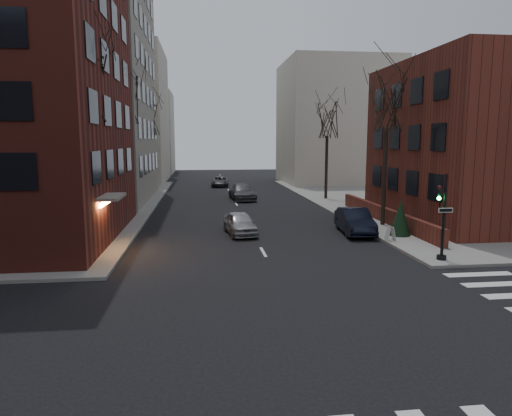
{
  "coord_description": "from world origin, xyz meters",
  "views": [
    {
      "loc": [
        -3.07,
        -10.55,
        5.64
      ],
      "look_at": [
        -0.14,
        13.97,
        2.0
      ],
      "focal_mm": 32.0,
      "sensor_mm": 36.0,
      "label": 1
    }
  ],
  "objects_px": {
    "tree_right_a": "(387,103)",
    "streetlamp_far": "(155,154)",
    "car_lane_far": "(220,181)",
    "traffic_signal": "(442,223)",
    "tree_left_b": "(125,98)",
    "tree_left_a": "(86,84)",
    "tree_right_b": "(327,120)",
    "evergreen_shrub": "(400,218)",
    "streetlamp_near": "(127,161)",
    "parked_sedan": "(355,221)",
    "car_lane_gray": "(242,192)",
    "sandwich_board": "(390,233)",
    "tree_left_c": "(147,118)",
    "car_lane_silver": "(240,223)"
  },
  "relations": [
    {
      "from": "tree_left_b",
      "to": "car_lane_far",
      "type": "height_order",
      "value": "tree_left_b"
    },
    {
      "from": "streetlamp_near",
      "to": "streetlamp_far",
      "type": "bearing_deg",
      "value": 90.0
    },
    {
      "from": "tree_right_a",
      "to": "streetlamp_far",
      "type": "height_order",
      "value": "tree_right_a"
    },
    {
      "from": "tree_right_b",
      "to": "parked_sedan",
      "type": "distance_m",
      "value": 17.57
    },
    {
      "from": "traffic_signal",
      "to": "parked_sedan",
      "type": "bearing_deg",
      "value": 103.91
    },
    {
      "from": "tree_left_a",
      "to": "evergreen_shrub",
      "type": "relative_size",
      "value": 4.91
    },
    {
      "from": "tree_left_a",
      "to": "tree_right_b",
      "type": "height_order",
      "value": "tree_left_a"
    },
    {
      "from": "tree_left_a",
      "to": "car_lane_gray",
      "type": "distance_m",
      "value": 22.68
    },
    {
      "from": "streetlamp_near",
      "to": "car_lane_far",
      "type": "distance_m",
      "value": 25.7
    },
    {
      "from": "tree_left_a",
      "to": "tree_left_c",
      "type": "xyz_separation_m",
      "value": [
        0.0,
        26.0,
        -0.44
      ]
    },
    {
      "from": "tree_left_a",
      "to": "car_lane_silver",
      "type": "height_order",
      "value": "tree_left_a"
    },
    {
      "from": "parked_sedan",
      "to": "tree_right_a",
      "type": "bearing_deg",
      "value": 42.53
    },
    {
      "from": "car_lane_far",
      "to": "evergreen_shrub",
      "type": "height_order",
      "value": "evergreen_shrub"
    },
    {
      "from": "parked_sedan",
      "to": "car_lane_silver",
      "type": "relative_size",
      "value": 1.18
    },
    {
      "from": "tree_right_a",
      "to": "streetlamp_far",
      "type": "xyz_separation_m",
      "value": [
        -17.0,
        24.0,
        -3.79
      ]
    },
    {
      "from": "tree_left_a",
      "to": "tree_left_c",
      "type": "distance_m",
      "value": 26.0
    },
    {
      "from": "sandwich_board",
      "to": "evergreen_shrub",
      "type": "relative_size",
      "value": 0.38
    },
    {
      "from": "tree_right_b",
      "to": "evergreen_shrub",
      "type": "bearing_deg",
      "value": -91.22
    },
    {
      "from": "traffic_signal",
      "to": "parked_sedan",
      "type": "relative_size",
      "value": 0.85
    },
    {
      "from": "traffic_signal",
      "to": "sandwich_board",
      "type": "height_order",
      "value": "traffic_signal"
    },
    {
      "from": "tree_left_c",
      "to": "streetlamp_far",
      "type": "distance_m",
      "value": 4.33
    },
    {
      "from": "traffic_signal",
      "to": "evergreen_shrub",
      "type": "xyz_separation_m",
      "value": [
        0.49,
        5.52,
        -0.71
      ]
    },
    {
      "from": "parked_sedan",
      "to": "evergreen_shrub",
      "type": "height_order",
      "value": "evergreen_shrub"
    },
    {
      "from": "tree_left_b",
      "to": "tree_right_a",
      "type": "xyz_separation_m",
      "value": [
        17.6,
        -8.0,
        -0.88
      ]
    },
    {
      "from": "streetlamp_far",
      "to": "car_lane_silver",
      "type": "relative_size",
      "value": 1.57
    },
    {
      "from": "streetlamp_far",
      "to": "car_lane_far",
      "type": "distance_m",
      "value": 9.31
    },
    {
      "from": "tree_left_b",
      "to": "car_lane_far",
      "type": "distance_m",
      "value": 23.38
    },
    {
      "from": "sandwich_board",
      "to": "parked_sedan",
      "type": "bearing_deg",
      "value": 111.18
    },
    {
      "from": "parked_sedan",
      "to": "car_lane_gray",
      "type": "xyz_separation_m",
      "value": [
        -5.4,
        17.03,
        -0.02
      ]
    },
    {
      "from": "parked_sedan",
      "to": "traffic_signal",
      "type": "bearing_deg",
      "value": -70.98
    },
    {
      "from": "tree_left_c",
      "to": "streetlamp_near",
      "type": "relative_size",
      "value": 1.55
    },
    {
      "from": "tree_left_a",
      "to": "evergreen_shrub",
      "type": "xyz_separation_m",
      "value": [
        17.23,
        0.51,
        -7.28
      ]
    },
    {
      "from": "tree_right_b",
      "to": "tree_left_a",
      "type": "bearing_deg",
      "value": -134.36
    },
    {
      "from": "parked_sedan",
      "to": "car_lane_silver",
      "type": "xyz_separation_m",
      "value": [
        -7.0,
        0.65,
        -0.09
      ]
    },
    {
      "from": "tree_left_a",
      "to": "car_lane_far",
      "type": "bearing_deg",
      "value": 76.11
    },
    {
      "from": "streetlamp_near",
      "to": "parked_sedan",
      "type": "relative_size",
      "value": 1.34
    },
    {
      "from": "car_lane_far",
      "to": "traffic_signal",
      "type": "bearing_deg",
      "value": -73.32
    },
    {
      "from": "tree_left_b",
      "to": "car_lane_silver",
      "type": "bearing_deg",
      "value": -49.4
    },
    {
      "from": "car_lane_far",
      "to": "sandwich_board",
      "type": "xyz_separation_m",
      "value": [
        8.1,
        -33.12,
        -0.07
      ]
    },
    {
      "from": "tree_left_a",
      "to": "evergreen_shrub",
      "type": "height_order",
      "value": "tree_left_a"
    },
    {
      "from": "tree_right_b",
      "to": "car_lane_silver",
      "type": "relative_size",
      "value": 2.3
    },
    {
      "from": "car_lane_silver",
      "to": "car_lane_gray",
      "type": "relative_size",
      "value": 0.77
    },
    {
      "from": "tree_right_a",
      "to": "traffic_signal",
      "type": "bearing_deg",
      "value": -95.47
    },
    {
      "from": "parked_sedan",
      "to": "streetlamp_near",
      "type": "bearing_deg",
      "value": 162.54
    },
    {
      "from": "car_lane_silver",
      "to": "evergreen_shrub",
      "type": "xyz_separation_m",
      "value": [
        9.23,
        -2.15,
        0.51
      ]
    },
    {
      "from": "tree_left_b",
      "to": "evergreen_shrub",
      "type": "distance_m",
      "value": 22.1
    },
    {
      "from": "tree_right_b",
      "to": "traffic_signal",
      "type": "bearing_deg",
      "value": -92.15
    },
    {
      "from": "streetlamp_far",
      "to": "tree_left_a",
      "type": "bearing_deg",
      "value": -91.23
    },
    {
      "from": "parked_sedan",
      "to": "car_lane_far",
      "type": "relative_size",
      "value": 1.05
    },
    {
      "from": "tree_right_a",
      "to": "tree_right_b",
      "type": "height_order",
      "value": "tree_right_a"
    }
  ]
}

